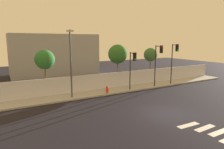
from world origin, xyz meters
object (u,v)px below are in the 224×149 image
Objects in this scene: traffic_light_left at (158,57)px; street_lamp_curbside at (71,58)px; roadside_tree_leftmost at (45,60)px; roadside_tree_midright at (151,55)px; roadside_tree_midleft at (118,54)px; traffic_light_center at (133,63)px; fire_hydrant at (107,89)px; traffic_light_right at (174,56)px.

street_lamp_curbside reaches higher than traffic_light_left.
roadside_tree_leftmost is 14.36m from roadside_tree_midright.
roadside_tree_leftmost is at bearing 164.34° from traffic_light_left.
street_lamp_curbside is at bearing -156.48° from roadside_tree_midleft.
roadside_tree_midright is at bearing 0.00° from roadside_tree_midleft.
roadside_tree_leftmost reaches higher than traffic_light_center.
fire_hydrant is at bearing -28.57° from roadside_tree_leftmost.
roadside_tree_midright is (5.39, 0.00, -0.27)m from roadside_tree_midleft.
roadside_tree_leftmost is 8.97m from roadside_tree_midleft.
street_lamp_curbside is 8.42× the size of fire_hydrant.
traffic_light_left is 0.77× the size of street_lamp_curbside.
roadside_tree_leftmost is 1.02× the size of roadside_tree_midright.
traffic_light_center is 0.84× the size of traffic_light_right.
street_lamp_curbside reaches higher than roadside_tree_midleft.
roadside_tree_midright reaches higher than traffic_light_center.
roadside_tree_leftmost is (-15.32, 3.48, -0.11)m from traffic_light_right.
street_lamp_curbside reaches higher than fire_hydrant.
traffic_light_left is 1.04× the size of roadside_tree_leftmost.
roadside_tree_midleft is at bearing 180.00° from roadside_tree_midright.
street_lamp_curbside is 1.24× the size of roadside_tree_midleft.
roadside_tree_midleft is at bearing 0.00° from roadside_tree_leftmost.
roadside_tree_midleft reaches higher than roadside_tree_midright.
traffic_light_left is 13.06m from roadside_tree_leftmost.
traffic_light_center is (-3.79, -0.01, -0.49)m from traffic_light_left.
roadside_tree_midleft reaches higher than traffic_light_left.
fire_hydrant is at bearing 176.72° from traffic_light_left.
roadside_tree_midleft reaches higher than traffic_light_center.
traffic_light_center is 0.89× the size of roadside_tree_leftmost.
roadside_tree_midleft is at bearing 87.13° from traffic_light_center.
roadside_tree_midleft is (-6.35, 3.48, 0.18)m from traffic_light_right.
traffic_light_right is 0.98× the size of roadside_tree_midleft.
roadside_tree_midleft is at bearing 44.30° from fire_hydrant.
roadside_tree_midright is (12.53, 3.11, -0.28)m from street_lamp_curbside.
fire_hydrant is (-6.82, 0.39, -3.25)m from traffic_light_left.
roadside_tree_midleft reaches higher than fire_hydrant.
traffic_light_right is at bearing -2.07° from fire_hydrant.
traffic_light_center is 3.62m from roadside_tree_midleft.
traffic_light_center is 6.56m from traffic_light_right.
fire_hydrant is at bearing 172.44° from traffic_light_center.
traffic_light_center is at bearing -3.52° from street_lamp_curbside.
traffic_light_right is (2.75, 0.04, 0.08)m from traffic_light_left.
traffic_light_right is 6.65× the size of fire_hydrant.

